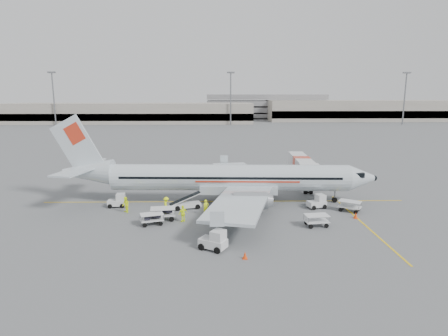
{
  "coord_description": "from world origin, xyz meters",
  "views": [
    {
      "loc": [
        -0.86,
        -44.26,
        12.92
      ],
      "look_at": [
        0.0,
        2.0,
        3.8
      ],
      "focal_mm": 30.0,
      "sensor_mm": 36.0,
      "label": 1
    }
  ],
  "objects": [
    {
      "name": "mast_east",
      "position": [
        80.0,
        118.0,
        11.0
      ],
      "size": [
        3.2,
        1.2,
        22.0
      ],
      "primitive_type": null,
      "color": "slate",
      "rests_on": "ground"
    },
    {
      "name": "crew_c",
      "position": [
        -6.53,
        -4.26,
        0.9
      ],
      "size": [
        0.82,
        1.24,
        1.79
      ],
      "primitive_type": "imported",
      "rotation": [
        0.0,
        0.0,
        1.71
      ],
      "color": "#D4EA10",
      "rests_on": "ground"
    },
    {
      "name": "aircraft",
      "position": [
        0.7,
        -0.16,
        5.19
      ],
      "size": [
        38.77,
        30.95,
        10.38
      ],
      "primitive_type": null,
      "rotation": [
        0.0,
        0.0,
        -0.04
      ],
      "color": "silver",
      "rests_on": "ground"
    },
    {
      "name": "mast_center",
      "position": [
        5.0,
        118.0,
        11.0
      ],
      "size": [
        3.2,
        1.2,
        22.0
      ],
      "primitive_type": null,
      "color": "slate",
      "rests_on": "ground"
    },
    {
      "name": "tug_fore",
      "position": [
        10.62,
        -2.9,
        0.79
      ],
      "size": [
        2.3,
        1.71,
        1.58
      ],
      "primitive_type": null,
      "rotation": [
        0.0,
        0.0,
        0.29
      ],
      "color": "silver",
      "rests_on": "ground"
    },
    {
      "name": "crew_a",
      "position": [
        -2.1,
        -5.17,
        0.86
      ],
      "size": [
        0.74,
        0.64,
        1.72
      ],
      "primitive_type": "imported",
      "rotation": [
        0.0,
        0.0,
        0.43
      ],
      "color": "#D4EA10",
      "rests_on": "ground"
    },
    {
      "name": "crew_d",
      "position": [
        -4.39,
        -7.33,
        0.88
      ],
      "size": [
        1.08,
        0.96,
        1.75
      ],
      "primitive_type": "imported",
      "rotation": [
        0.0,
        0.0,
        3.78
      ],
      "color": "#D4EA10",
      "rests_on": "ground"
    },
    {
      "name": "tug_aft",
      "position": [
        -12.6,
        -2.0,
        0.79
      ],
      "size": [
        2.12,
        1.31,
        1.58
      ],
      "primitive_type": null,
      "rotation": [
        0.0,
        0.0,
        0.07
      ],
      "color": "silver",
      "rests_on": "ground"
    },
    {
      "name": "cone_stbd",
      "position": [
        1.34,
        -16.35,
        0.32
      ],
      "size": [
        0.39,
        0.39,
        0.64
      ],
      "primitive_type": "cone",
      "color": "#EA3D0B",
      "rests_on": "ground"
    },
    {
      "name": "cart_empty_b",
      "position": [
        13.99,
        -4.24,
        0.61
      ],
      "size": [
        2.73,
        2.44,
        1.23
      ],
      "primitive_type": null,
      "rotation": [
        0.0,
        0.0,
        -0.57
      ],
      "color": "silver",
      "rests_on": "ground"
    },
    {
      "name": "cart_empty_a",
      "position": [
        9.01,
        -8.97,
        0.6
      ],
      "size": [
        2.47,
        1.65,
        1.21
      ],
      "primitive_type": null,
      "rotation": [
        0.0,
        0.0,
        0.13
      ],
      "color": "silver",
      "rests_on": "ground"
    },
    {
      "name": "stripe_cross",
      "position": [
        14.0,
        -8.0,
        0.01
      ],
      "size": [
        0.2,
        20.0,
        0.01
      ],
      "primitive_type": "cube",
      "color": "yellow",
      "rests_on": "ground"
    },
    {
      "name": "belt_loader",
      "position": [
        -4.41,
        -2.74,
        1.17
      ],
      "size": [
        4.59,
        2.71,
        2.33
      ],
      "primitive_type": null,
      "rotation": [
        0.0,
        0.0,
        0.27
      ],
      "color": "silver",
      "rests_on": "ground"
    },
    {
      "name": "ground",
      "position": [
        0.0,
        0.0,
        0.0
      ],
      "size": [
        360.0,
        360.0,
        0.0
      ],
      "primitive_type": "plane",
      "color": "#56595B"
    },
    {
      "name": "parking_garage",
      "position": [
        25.0,
        160.0,
        7.0
      ],
      "size": [
        62.0,
        24.0,
        14.0
      ],
      "primitive_type": null,
      "color": "slate",
      "rests_on": "ground"
    },
    {
      "name": "mast_west",
      "position": [
        -70.0,
        118.0,
        11.0
      ],
      "size": [
        3.2,
        1.2,
        22.0
      ],
      "primitive_type": null,
      "color": "slate",
      "rests_on": "ground"
    },
    {
      "name": "jet_bridge",
      "position": [
        11.38,
        8.85,
        2.02
      ],
      "size": [
        3.57,
        15.48,
        4.03
      ],
      "primitive_type": null,
      "rotation": [
        0.0,
        0.0,
        -0.05
      ],
      "color": "silver",
      "rests_on": "ground"
    },
    {
      "name": "treeline",
      "position": [
        0.0,
        175.0,
        3.0
      ],
      "size": [
        300.0,
        3.0,
        6.0
      ],
      "primitive_type": null,
      "color": "black",
      "rests_on": "ground"
    },
    {
      "name": "cart_loaded_a",
      "position": [
        -7.46,
        -8.2,
        0.59
      ],
      "size": [
        2.55,
        1.95,
        1.17
      ],
      "primitive_type": null,
      "rotation": [
        0.0,
        0.0,
        0.31
      ],
      "color": "silver",
      "rests_on": "ground"
    },
    {
      "name": "terminal_east",
      "position": [
        70.0,
        145.0,
        5.0
      ],
      "size": [
        90.0,
        26.0,
        10.0
      ],
      "primitive_type": null,
      "color": "gray",
      "rests_on": "ground"
    },
    {
      "name": "cart_loaded_b",
      "position": [
        -6.55,
        -6.76,
        0.66
      ],
      "size": [
        2.72,
        1.83,
        1.33
      ],
      "primitive_type": null,
      "rotation": [
        0.0,
        0.0,
        0.13
      ],
      "color": "silver",
      "rests_on": "ground"
    },
    {
      "name": "stripe_lead",
      "position": [
        0.0,
        0.0,
        0.01
      ],
      "size": [
        44.0,
        0.2,
        0.01
      ],
      "primitive_type": "cube",
      "color": "yellow",
      "rests_on": "ground"
    },
    {
      "name": "cone_port",
      "position": [
        0.12,
        18.03,
        0.31
      ],
      "size": [
        0.38,
        0.38,
        0.62
      ],
      "primitive_type": "cone",
      "color": "#EA3D0B",
      "rests_on": "ground"
    },
    {
      "name": "crew_b",
      "position": [
        -11.03,
        -4.2,
        0.89
      ],
      "size": [
        1.06,
        1.1,
        1.79
      ],
      "primitive_type": "imported",
      "rotation": [
        0.0,
        0.0,
        -0.93
      ],
      "color": "#D4EA10",
      "rests_on": "ground"
    },
    {
      "name": "terminal_west",
      "position": [
        -40.0,
        130.0,
        4.5
      ],
      "size": [
        110.0,
        22.0,
        9.0
      ],
      "primitive_type": null,
      "color": "gray",
      "rests_on": "ground"
    },
    {
      "name": "tug_mid",
      "position": [
        -1.24,
        -14.4,
        0.87
      ],
      "size": [
        2.61,
        2.24,
        1.75
      ],
      "primitive_type": null,
      "rotation": [
        0.0,
        0.0,
        -0.51
      ],
      "color": "silver",
      "rests_on": "ground"
    },
    {
      "name": "cone_nose",
      "position": [
        13.82,
        -6.62,
        0.34
      ],
      "size": [
        0.42,
        0.42,
        0.68
      ],
      "primitive_type": "cone",
      "color": "#EA3D0B",
      "rests_on": "ground"
    }
  ]
}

